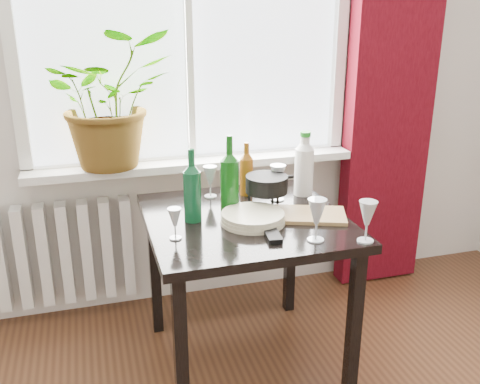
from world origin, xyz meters
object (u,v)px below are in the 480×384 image
object	(u,v)px
table	(245,236)
bottle_amber	(246,168)
radiator	(55,254)
wineglass_back_center	(278,182)
wineglass_far_right	(367,221)
wine_bottle_right	(230,173)
wineglass_back_left	(210,181)
fondue_pot	(267,191)
plate_stack	(253,218)
tv_remote	(271,233)
wineglass_front_right	(317,220)
potted_plant	(110,99)
wineglass_front_left	(175,223)
cleaning_bottle	(304,163)
wine_bottle_left	(192,185)
cutting_board	(310,215)

from	to	relation	value
table	bottle_amber	world-z (taller)	bottle_amber
radiator	wineglass_back_center	distance (m)	1.24
wineglass_far_right	wine_bottle_right	bearing A→B (deg)	132.59
wineglass_back_left	fondue_pot	world-z (taller)	wineglass_back_left
radiator	wineglass_back_left	distance (m)	0.94
plate_stack	tv_remote	distance (m)	0.15
wineglass_front_right	tv_remote	bearing A→B (deg)	146.27
potted_plant	wineglass_front_left	bearing A→B (deg)	-76.57
cleaning_bottle	plate_stack	distance (m)	0.46
table	wine_bottle_left	xyz separation A→B (m)	(-0.23, 0.02, 0.25)
wine_bottle_left	wineglass_front_left	xyz separation A→B (m)	(-0.11, -0.17, -0.09)
wineglass_front_right	fondue_pot	size ratio (longest dim) A/B	0.81
table	cleaning_bottle	xyz separation A→B (m)	(0.35, 0.20, 0.25)
wineglass_back_center	wineglass_front_left	bearing A→B (deg)	-150.39
wine_bottle_right	radiator	bearing A→B (deg)	145.79
radiator	fondue_pot	xyz separation A→B (m)	(0.98, -0.54, 0.43)
wineglass_front_left	wine_bottle_left	bearing A→B (deg)	57.90
wine_bottle_right	bottle_amber	size ratio (longest dim) A/B	1.34
cutting_board	fondue_pot	bearing A→B (deg)	130.31
table	wineglass_back_center	bearing A→B (deg)	38.01
wineglass_back_center	wineglass_back_left	world-z (taller)	wineglass_back_center
wine_bottle_left	fondue_pot	world-z (taller)	wine_bottle_left
radiator	wineglass_back_center	size ratio (longest dim) A/B	4.53
bottle_amber	tv_remote	distance (m)	0.51
bottle_amber	cutting_board	distance (m)	0.42
cutting_board	potted_plant	bearing A→B (deg)	139.06
cleaning_bottle	wineglass_front_right	xyz separation A→B (m)	(-0.16, -0.51, -0.07)
potted_plant	tv_remote	distance (m)	1.07
potted_plant	plate_stack	bearing A→B (deg)	-52.15
bottle_amber	fondue_pot	bearing A→B (deg)	-78.21
wine_bottle_left	plate_stack	xyz separation A→B (m)	(0.24, -0.10, -0.14)
wineglass_front_left	tv_remote	xyz separation A→B (m)	(0.38, -0.07, -0.06)
radiator	potted_plant	xyz separation A→B (m)	(0.34, -0.03, 0.80)
wine_bottle_left	wineglass_far_right	world-z (taller)	wine_bottle_left
wineglass_back_left	wineglass_front_left	bearing A→B (deg)	-119.35
wineglass_far_right	wineglass_back_left	size ratio (longest dim) A/B	1.10
radiator	wine_bottle_left	xyz separation A→B (m)	(0.62, -0.61, 0.52)
wineglass_back_left	plate_stack	bearing A→B (deg)	-74.85
wine_bottle_left	fondue_pot	size ratio (longest dim) A/B	1.46
wineglass_back_center	tv_remote	size ratio (longest dim) A/B	0.94
plate_stack	fondue_pot	distance (m)	0.21
radiator	wine_bottle_right	xyz separation A→B (m)	(0.80, -0.55, 0.54)
wineglass_front_right	wineglass_front_left	size ratio (longest dim) A/B	1.35
wineglass_back_center	wine_bottle_left	bearing A→B (deg)	-162.31
wine_bottle_right	wineglass_front_left	xyz separation A→B (m)	(-0.28, -0.23, -0.11)
wine_bottle_right	wineglass_front_right	world-z (taller)	wine_bottle_right
wineglass_far_right	plate_stack	distance (m)	0.48
potted_plant	wineglass_back_left	bearing A→B (deg)	-35.97
bottle_amber	wineglass_far_right	world-z (taller)	bottle_amber
wineglass_front_left	tv_remote	distance (m)	0.39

